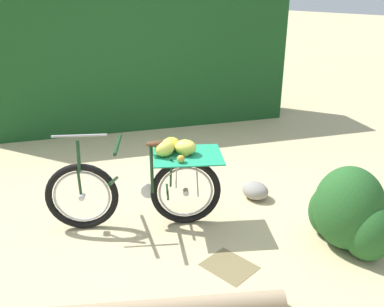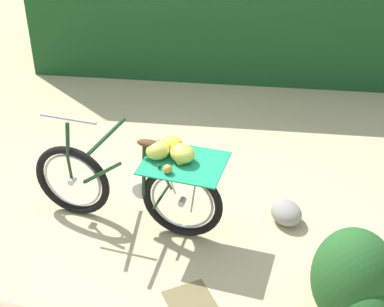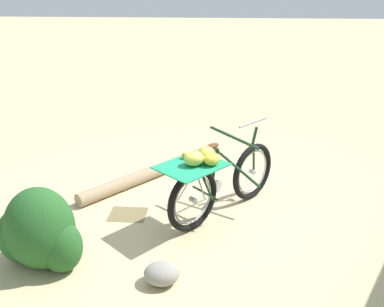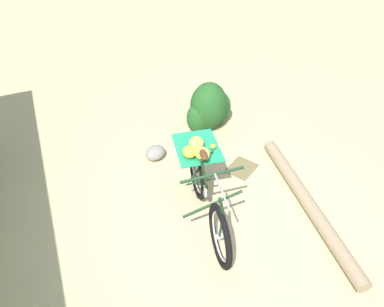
{
  "view_description": "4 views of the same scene",
  "coord_description": "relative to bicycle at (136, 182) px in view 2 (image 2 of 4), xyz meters",
  "views": [
    {
      "loc": [
        -2.96,
        2.52,
        2.38
      ],
      "look_at": [
        -0.43,
        -0.11,
        0.84
      ],
      "focal_mm": 38.64,
      "sensor_mm": 36.0,
      "label": 1
    },
    {
      "loc": [
        -4.0,
        1.36,
        3.5
      ],
      "look_at": [
        -0.4,
        -0.2,
        0.91
      ],
      "focal_mm": 54.77,
      "sensor_mm": 36.0,
      "label": 2
    },
    {
      "loc": [
        0.01,
        -4.23,
        2.56
      ],
      "look_at": [
        -0.3,
        -0.3,
        0.97
      ],
      "focal_mm": 39.75,
      "sensor_mm": 36.0,
      "label": 3
    },
    {
      "loc": [
        2.46,
        1.8,
        3.5
      ],
      "look_at": [
        -0.22,
        -0.17,
        0.74
      ],
      "focal_mm": 32.72,
      "sensor_mm": 36.0,
      "label": 4
    }
  ],
  "objects": [
    {
      "name": "bicycle",
      "position": [
        0.0,
        0.0,
        0.0
      ],
      "size": [
        1.39,
        1.54,
        1.03
      ],
      "rotation": [
        0.0,
        0.0,
        0.86
      ],
      "color": "black",
      "rests_on": "ground_plane"
    },
    {
      "name": "shrub_cluster",
      "position": [
        -1.68,
        -1.08,
        -0.12
      ],
      "size": [
        0.87,
        0.59,
        0.82
      ],
      "color": "#235623",
      "rests_on": "ground_plane"
    },
    {
      "name": "leaf_litter_patch",
      "position": [
        -1.07,
        -0.06,
        -0.48
      ],
      "size": [
        0.44,
        0.36,
        0.01
      ],
      "primitive_type": "cube",
      "color": "olive",
      "rests_on": "ground_plane"
    },
    {
      "name": "path_stone",
      "position": [
        -0.49,
        -1.26,
        -0.38
      ],
      "size": [
        0.32,
        0.27,
        0.2
      ],
      "primitive_type": "ellipsoid",
      "color": "gray",
      "rests_on": "ground_plane"
    },
    {
      "name": "ground_plane",
      "position": [
        0.03,
        -0.17,
        -0.48
      ],
      "size": [
        60.0,
        60.0,
        0.0
      ],
      "primitive_type": "plane",
      "color": "#C6B284"
    }
  ]
}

